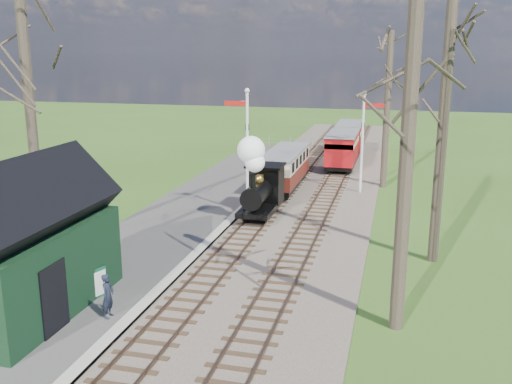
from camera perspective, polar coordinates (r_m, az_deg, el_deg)
distant_hills at (r=78.20m, az=9.96°, el=-4.19°), size 114.40×48.00×22.02m
ballast_bed at (r=33.18m, az=5.18°, el=0.22°), size 8.00×60.00×0.10m
track_near at (r=33.39m, az=2.98°, el=0.43°), size 1.60×60.00×0.15m
track_far at (r=33.00m, az=7.41°, el=0.17°), size 1.60×60.00×0.15m
platform at (r=26.93m, az=-7.73°, el=-3.02°), size 5.00×44.00×0.20m
coping_strip at (r=26.18m, az=-3.05°, el=-3.39°), size 0.40×44.00×0.21m
station_shed at (r=18.31m, az=-22.05°, el=-5.05°), size 3.25×6.30×4.78m
semaphore_near at (r=27.13m, az=-1.02°, el=4.88°), size 1.22×0.24×6.22m
semaphore_far at (r=32.23m, az=10.74°, el=5.60°), size 1.22×0.24×5.72m
bare_trees at (r=20.72m, az=0.31°, el=6.48°), size 15.51×22.39×12.00m
fence_line at (r=46.82m, az=6.72°, el=4.84°), size 12.60×0.08×1.00m
locomotive at (r=26.99m, az=0.38°, el=1.06°), size 1.61×3.76×4.03m
coach at (r=32.88m, az=2.93°, el=2.51°), size 1.88×6.44×1.98m
red_carriage_a at (r=38.90m, az=8.61°, el=4.23°), size 1.94×4.82×2.05m
red_carriage_b at (r=44.32m, az=9.34°, el=5.38°), size 1.94×4.82×2.05m
sign_board at (r=19.11m, az=-15.52°, el=-8.78°), size 0.30×0.65×0.98m
bench at (r=17.59m, az=-20.94°, el=-11.70°), size 0.42×1.37×0.78m
person at (r=17.63m, az=-14.59°, el=-10.02°), size 0.33×0.50×1.36m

